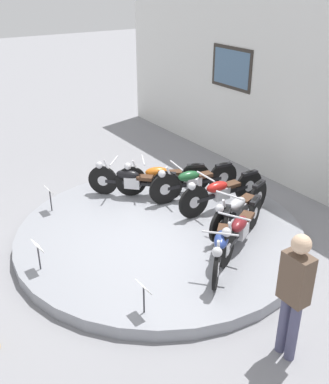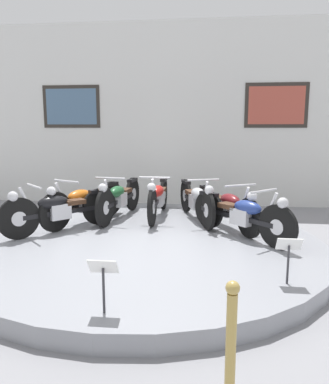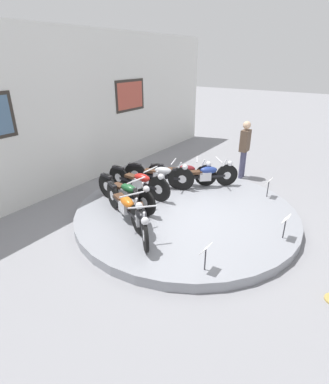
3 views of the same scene
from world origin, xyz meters
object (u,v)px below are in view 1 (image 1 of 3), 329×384
at_px(motorcycle_black, 132,180).
at_px(motorcycle_maroon, 241,227).
at_px(motorcycle_blue, 222,243).
at_px(motorcycle_orange, 162,177).
at_px(motorcycle_red, 221,191).
at_px(motorcycle_silver, 239,208).
at_px(motorcycle_green, 193,180).
at_px(info_placard_front_centre, 38,249).
at_px(info_placard_front_right, 144,291).
at_px(visitor_standing, 294,290).
at_px(info_placard_front_left, 50,194).

xyz_separation_m(motorcycle_black, motorcycle_maroon, (2.63, 0.58, -0.01)).
xyz_separation_m(motorcycle_black, motorcycle_blue, (2.83, -0.00, -0.00)).
relative_size(motorcycle_black, motorcycle_orange, 0.80).
bearing_deg(motorcycle_orange, motorcycle_red, 25.57).
bearing_deg(motorcycle_blue, motorcycle_silver, 125.38).
distance_m(motorcycle_orange, motorcycle_green, 0.67).
xyz_separation_m(info_placard_front_centre, info_placard_front_right, (1.76, 0.85, 0.00)).
bearing_deg(motorcycle_blue, motorcycle_black, 179.98).
relative_size(motorcycle_blue, info_placard_front_right, 2.85).
xyz_separation_m(motorcycle_red, visitor_standing, (3.21, -1.57, 0.42)).
height_order(motorcycle_red, motorcycle_silver, motorcycle_red).
height_order(info_placard_front_left, visitor_standing, visitor_standing).
relative_size(motorcycle_green, info_placard_front_right, 3.88).
relative_size(motorcycle_red, motorcycle_maroon, 1.15).
xyz_separation_m(motorcycle_blue, visitor_standing, (1.79, -0.41, 0.43)).
height_order(motorcycle_black, motorcycle_silver, motorcycle_silver).
xyz_separation_m(motorcycle_green, motorcycle_maroon, (1.91, -0.43, -0.02)).
height_order(motorcycle_green, motorcycle_blue, motorcycle_green).
bearing_deg(motorcycle_blue, motorcycle_maroon, 108.97).
height_order(motorcycle_black, motorcycle_red, motorcycle_red).
bearing_deg(motorcycle_green, info_placard_front_right, -47.11).
relative_size(motorcycle_green, motorcycle_blue, 1.36).
xyz_separation_m(motorcycle_silver, visitor_standing, (2.50, -1.42, 0.42)).
distance_m(motorcycle_silver, info_placard_front_right, 2.84).
height_order(motorcycle_orange, info_placard_front_centre, motorcycle_orange).
xyz_separation_m(motorcycle_red, motorcycle_silver, (0.70, -0.16, -0.01)).
distance_m(motorcycle_orange, motorcycle_red, 1.35).
relative_size(motorcycle_blue, info_placard_front_centre, 2.85).
distance_m(motorcycle_blue, info_placard_front_centre, 2.86).
height_order(info_placard_front_left, info_placard_front_right, same).
bearing_deg(info_placard_front_centre, info_placard_front_left, 154.26).
xyz_separation_m(motorcycle_orange, info_placard_front_right, (2.97, -2.21, -0.02)).
relative_size(motorcycle_black, motorcycle_red, 0.72).
bearing_deg(motorcycle_silver, motorcycle_black, -154.67).
relative_size(motorcycle_orange, motorcycle_maroon, 1.05).
bearing_deg(motorcycle_green, visitor_standing, -19.94).
relative_size(motorcycle_black, info_placard_front_left, 2.84).
xyz_separation_m(info_placard_front_right, visitor_standing, (1.45, 1.22, 0.44)).
height_order(motorcycle_silver, info_placard_front_left, motorcycle_silver).
height_order(motorcycle_maroon, motorcycle_blue, motorcycle_blue).
distance_m(motorcycle_red, motorcycle_silver, 0.72).
bearing_deg(info_placard_front_right, motorcycle_black, 152.72).
bearing_deg(info_placard_front_centre, motorcycle_blue, 60.28).
xyz_separation_m(motorcycle_green, info_placard_front_left, (-1.06, -2.64, -0.02)).
relative_size(motorcycle_maroon, info_placard_front_left, 3.40).
distance_m(motorcycle_orange, info_placard_front_left, 2.28).
xyz_separation_m(motorcycle_orange, info_placard_front_left, (-0.54, -2.21, -0.02)).
bearing_deg(info_placard_front_right, motorcycle_maroon, 103.65).
distance_m(motorcycle_silver, info_placard_front_left, 3.61).
height_order(motorcycle_orange, info_placard_front_left, motorcycle_orange).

